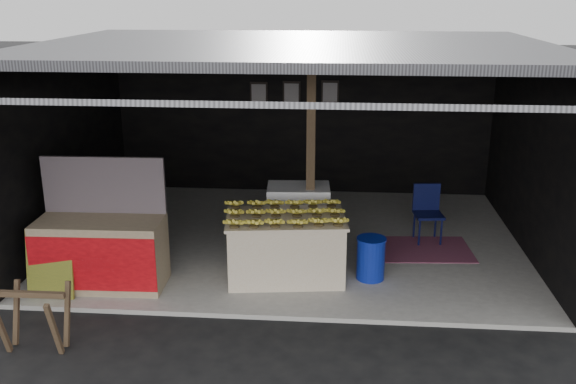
# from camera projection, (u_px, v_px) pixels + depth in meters

# --- Properties ---
(ground) EXTENTS (80.00, 80.00, 0.00)m
(ground) POSITION_uv_depth(u_px,v_px,m) (276.00, 321.00, 7.57)
(ground) COLOR black
(ground) RESTS_ON ground
(concrete_slab) EXTENTS (7.00, 5.00, 0.06)m
(concrete_slab) POSITION_uv_depth(u_px,v_px,m) (292.00, 239.00, 9.94)
(concrete_slab) COLOR gray
(concrete_slab) RESTS_ON ground
(shophouse) EXTENTS (7.40, 7.29, 3.02)m
(shophouse) POSITION_uv_depth(u_px,v_px,m) (294.00, 103.00, 9.61)
(shophouse) COLOR black
(shophouse) RESTS_ON ground
(banana_table) EXTENTS (1.65, 1.13, 0.85)m
(banana_table) POSITION_uv_depth(u_px,v_px,m) (286.00, 247.00, 8.44)
(banana_table) COLOR beige
(banana_table) RESTS_ON concrete_slab
(banana_pile) EXTENTS (1.52, 1.02, 0.17)m
(banana_pile) POSITION_uv_depth(u_px,v_px,m) (286.00, 211.00, 8.29)
(banana_pile) COLOR yellow
(banana_pile) RESTS_ON banana_table
(white_crate) EXTENTS (0.93, 0.66, 0.99)m
(white_crate) POSITION_uv_depth(u_px,v_px,m) (298.00, 219.00, 9.30)
(white_crate) COLOR white
(white_crate) RESTS_ON concrete_slab
(neighbor_stall) EXTENTS (1.61, 0.76, 1.64)m
(neighbor_stall) POSITION_uv_depth(u_px,v_px,m) (102.00, 250.00, 8.21)
(neighbor_stall) COLOR #998466
(neighbor_stall) RESTS_ON concrete_slab
(green_signboard) EXTENTS (0.59, 0.18, 0.87)m
(green_signboard) POSITION_uv_depth(u_px,v_px,m) (50.00, 264.00, 7.91)
(green_signboard) COLOR black
(green_signboard) RESTS_ON concrete_slab
(sawhorse) EXTENTS (0.72, 0.62, 0.70)m
(sawhorse) POSITION_uv_depth(u_px,v_px,m) (34.00, 314.00, 6.82)
(sawhorse) COLOR #4E3A27
(sawhorse) RESTS_ON ground
(water_barrel) EXTENTS (0.37, 0.37, 0.54)m
(water_barrel) POSITION_uv_depth(u_px,v_px,m) (371.00, 259.00, 8.45)
(water_barrel) COLOR navy
(water_barrel) RESTS_ON concrete_slab
(plastic_chair) EXTENTS (0.46, 0.46, 0.87)m
(plastic_chair) POSITION_uv_depth(u_px,v_px,m) (427.00, 208.00, 9.70)
(plastic_chair) COLOR #0A0E37
(plastic_chair) RESTS_ON concrete_slab
(magenta_rug) EXTENTS (1.57, 1.10, 0.01)m
(magenta_rug) POSITION_uv_depth(u_px,v_px,m) (419.00, 249.00, 9.47)
(magenta_rug) COLOR maroon
(magenta_rug) RESTS_ON concrete_slab
(picture_frames) EXTENTS (1.62, 0.04, 0.46)m
(picture_frames) POSITION_uv_depth(u_px,v_px,m) (293.00, 93.00, 11.65)
(picture_frames) COLOR black
(picture_frames) RESTS_ON shophouse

